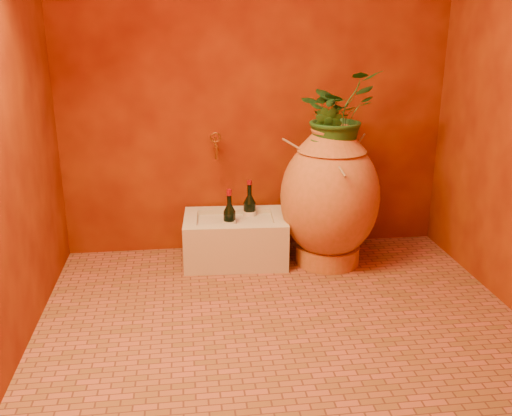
{
  "coord_description": "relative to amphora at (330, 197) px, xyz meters",
  "views": [
    {
      "loc": [
        -0.47,
        -2.64,
        1.49
      ],
      "look_at": [
        -0.08,
        0.35,
        0.49
      ],
      "focal_mm": 40.0,
      "sensor_mm": 36.0,
      "label": 1
    }
  ],
  "objects": [
    {
      "name": "plant_main",
      "position": [
        0.03,
        0.02,
        0.51
      ],
      "size": [
        0.61,
        0.59,
        0.52
      ],
      "primitive_type": "imported",
      "rotation": [
        0.0,
        0.0,
        0.54
      ],
      "color": "#1B4A1A",
      "rests_on": "amphora"
    },
    {
      "name": "stone_basin",
      "position": [
        -0.58,
        0.1,
        -0.3
      ],
      "size": [
        0.67,
        0.47,
        0.3
      ],
      "rotation": [
        0.0,
        0.0,
        -0.06
      ],
      "color": "beige",
      "rests_on": "floor"
    },
    {
      "name": "wine_bottle_c",
      "position": [
        -0.62,
        0.05,
        -0.16
      ],
      "size": [
        0.08,
        0.08,
        0.31
      ],
      "color": "black",
      "rests_on": "stone_basin"
    },
    {
      "name": "wall_back",
      "position": [
        -0.42,
        0.35,
        0.81
      ],
      "size": [
        2.5,
        0.02,
        2.5
      ],
      "primitive_type": "cube",
      "color": "#521004",
      "rests_on": "ground"
    },
    {
      "name": "amphora",
      "position": [
        0.0,
        0.0,
        0.0
      ],
      "size": [
        0.79,
        0.79,
        0.88
      ],
      "rotation": [
        0.0,
        0.0,
        0.34
      ],
      "color": "#BB6534",
      "rests_on": "floor"
    },
    {
      "name": "floor",
      "position": [
        -0.42,
        -0.65,
        -0.44
      ],
      "size": [
        2.5,
        2.5,
        0.0
      ],
      "primitive_type": "plane",
      "color": "brown",
      "rests_on": "ground"
    },
    {
      "name": "wine_bottle_a",
      "position": [
        -0.62,
        0.06,
        -0.16
      ],
      "size": [
        0.08,
        0.08,
        0.33
      ],
      "color": "black",
      "rests_on": "stone_basin"
    },
    {
      "name": "wine_bottle_b",
      "position": [
        -0.48,
        0.19,
        -0.15
      ],
      "size": [
        0.08,
        0.08,
        0.34
      ],
      "color": "black",
      "rests_on": "stone_basin"
    },
    {
      "name": "wall_tap",
      "position": [
        -0.69,
        0.27,
        0.29
      ],
      "size": [
        0.07,
        0.14,
        0.16
      ],
      "color": "#956122",
      "rests_on": "wall_back"
    },
    {
      "name": "plant_side",
      "position": [
        -0.05,
        -0.05,
        0.39
      ],
      "size": [
        0.25,
        0.25,
        0.35
      ],
      "primitive_type": "imported",
      "rotation": [
        0.0,
        0.0,
        -0.82
      ],
      "color": "#1B4A1A",
      "rests_on": "amphora"
    }
  ]
}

